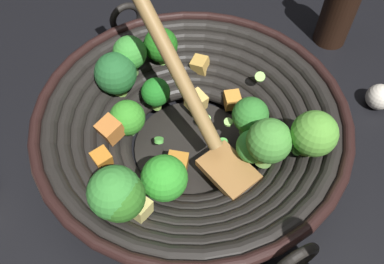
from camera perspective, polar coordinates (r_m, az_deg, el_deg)
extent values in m
plane|color=black|center=(0.54, -0.05, -2.61)|extent=(4.00, 4.00, 0.00)
cylinder|color=black|center=(0.54, -0.05, -2.32)|extent=(0.16, 0.16, 0.01)
torus|color=black|center=(0.53, -0.05, -1.46)|extent=(0.21, 0.21, 0.02)
torus|color=black|center=(0.52, -0.05, -0.89)|extent=(0.24, 0.24, 0.02)
torus|color=black|center=(0.51, -0.05, -0.30)|extent=(0.27, 0.27, 0.02)
torus|color=black|center=(0.51, -0.05, 0.31)|extent=(0.29, 0.29, 0.02)
torus|color=black|center=(0.50, -0.05, 0.94)|extent=(0.32, 0.32, 0.02)
torus|color=black|center=(0.49, -0.05, 1.58)|extent=(0.35, 0.35, 0.02)
torus|color=black|center=(0.48, -0.05, 2.25)|extent=(0.38, 0.38, 0.02)
torus|color=black|center=(0.48, -0.05, 2.94)|extent=(0.40, 0.40, 0.01)
torus|color=black|center=(0.40, 15.11, -18.08)|extent=(0.01, 0.05, 0.05)
torus|color=black|center=(0.62, -9.72, 16.27)|extent=(0.01, 0.05, 0.05)
cylinder|color=#669446|center=(0.57, -8.86, 9.34)|extent=(0.02, 0.02, 0.02)
sphere|color=green|center=(0.55, -9.26, 11.56)|extent=(0.05, 0.05, 0.05)
cylinder|color=#799D41|center=(0.48, 16.83, -2.42)|extent=(0.02, 0.02, 0.02)
sphere|color=#579E36|center=(0.45, 17.75, -0.23)|extent=(0.05, 0.05, 0.05)
cylinder|color=#7CB954|center=(0.48, 10.78, -3.56)|extent=(0.03, 0.03, 0.02)
sphere|color=#468E36|center=(0.46, 11.41, -1.30)|extent=(0.05, 0.05, 0.05)
cylinder|color=#6FAE4C|center=(0.50, 8.71, -3.65)|extent=(0.02, 0.02, 0.01)
sphere|color=green|center=(0.48, 9.05, -2.13)|extent=(0.04, 0.04, 0.04)
cylinder|color=#7FBC46|center=(0.42, -10.04, -11.33)|extent=(0.03, 0.03, 0.02)
sphere|color=#2D6B1F|center=(0.40, -10.70, -9.38)|extent=(0.05, 0.05, 0.05)
cylinder|color=#84BB49|center=(0.55, -5.23, 4.19)|extent=(0.02, 0.02, 0.02)
sphere|color=#1F7321|center=(0.54, -5.43, 5.93)|extent=(0.04, 0.04, 0.04)
cylinder|color=#679D54|center=(0.54, -9.23, 0.39)|extent=(0.02, 0.03, 0.01)
sphere|color=#389128|center=(0.52, -9.60, 2.11)|extent=(0.05, 0.05, 0.05)
cylinder|color=#76C155|center=(0.52, 8.29, 0.45)|extent=(0.03, 0.03, 0.02)
sphere|color=#2E772A|center=(0.50, 8.69, 2.49)|extent=(0.05, 0.05, 0.05)
cylinder|color=#76B455|center=(0.43, -10.68, -10.93)|extent=(0.02, 0.02, 0.02)
sphere|color=#378834|center=(0.40, -11.43, -8.83)|extent=(0.06, 0.06, 0.06)
cylinder|color=#7FBF4F|center=(0.58, -4.51, 10.78)|extent=(0.02, 0.02, 0.02)
sphere|color=#1E6A17|center=(0.57, -4.69, 12.82)|extent=(0.05, 0.05, 0.05)
cylinder|color=#6D9F3C|center=(0.56, -10.76, 6.14)|extent=(0.03, 0.03, 0.02)
sphere|color=#23602C|center=(0.53, -11.31, 8.56)|extent=(0.06, 0.06, 0.06)
cylinder|color=#74A842|center=(0.47, -3.91, -8.88)|extent=(0.02, 0.02, 0.02)
sphere|color=green|center=(0.44, -4.15, -6.86)|extent=(0.05, 0.05, 0.05)
cube|color=orange|center=(0.56, 5.99, 4.76)|extent=(0.03, 0.03, 0.02)
cube|color=#D4C36B|center=(0.42, -7.79, -11.13)|extent=(0.03, 0.03, 0.02)
cube|color=#C67231|center=(0.51, -12.05, 0.37)|extent=(0.04, 0.04, 0.03)
cube|color=#BF7021|center=(0.49, -13.33, -3.86)|extent=(0.03, 0.03, 0.02)
cube|color=#E3B95F|center=(0.55, 0.63, 4.57)|extent=(0.03, 0.03, 0.03)
cube|color=#C47C2B|center=(0.49, -2.22, -4.93)|extent=(0.04, 0.04, 0.03)
cube|color=gold|center=(0.58, 1.23, 9.97)|extent=(0.03, 0.03, 0.03)
cylinder|color=#6BC651|center=(0.49, -5.24, -5.25)|extent=(0.02, 0.02, 0.01)
cylinder|color=#56B247|center=(0.56, -7.64, 11.02)|extent=(0.02, 0.02, 0.01)
cylinder|color=#99D166|center=(0.51, 2.18, 1.98)|extent=(0.01, 0.01, 0.01)
cylinder|color=#56B247|center=(0.52, -4.95, -1.24)|extent=(0.02, 0.02, 0.01)
cylinder|color=#99D166|center=(0.54, 10.08, 8.09)|extent=(0.02, 0.02, 0.01)
cylinder|color=#6BC651|center=(0.48, 15.33, -2.66)|extent=(0.02, 0.02, 0.01)
cylinder|color=#99D166|center=(0.51, 5.41, 1.46)|extent=(0.02, 0.02, 0.01)
cylinder|color=#56B247|center=(0.51, 4.62, -1.59)|extent=(0.02, 0.02, 0.00)
cube|color=#9E6B38|center=(0.48, 5.44, -5.69)|extent=(0.08, 0.06, 0.01)
cylinder|color=olive|center=(0.45, -4.09, 12.63)|extent=(0.21, 0.06, 0.20)
cylinder|color=black|center=(0.71, 21.09, 16.66)|extent=(0.06, 0.06, 0.13)
sphere|color=silver|center=(0.64, 26.10, 4.72)|extent=(0.04, 0.04, 0.04)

